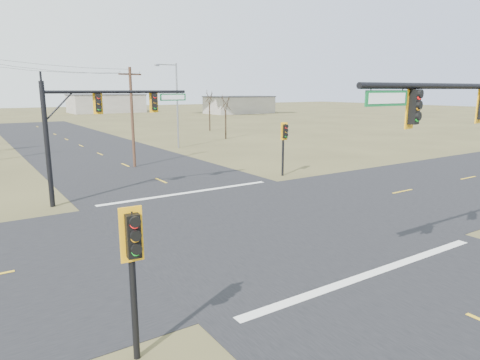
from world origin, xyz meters
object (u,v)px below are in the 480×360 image
object	(u,v)px
mast_arm_far	(99,116)
pedestal_signal_ne	(284,137)
bare_tree_c	(226,102)
bare_tree_d	(209,96)
utility_pole_near	(132,116)
pedestal_signal_sw	(133,249)
streetlight_a	(175,101)

from	to	relation	value
mast_arm_far	pedestal_signal_ne	xyz separation A→B (m)	(13.86, -0.43, -2.04)
bare_tree_c	bare_tree_d	xyz separation A→B (m)	(4.04, 11.56, 0.63)
utility_pole_near	pedestal_signal_sw	bearing A→B (deg)	-109.69
mast_arm_far	utility_pole_near	bearing A→B (deg)	76.85
pedestal_signal_ne	bare_tree_c	size ratio (longest dim) A/B	0.67
utility_pole_near	bare_tree_c	world-z (taller)	utility_pole_near
pedestal_signal_ne	bare_tree_d	world-z (taller)	bare_tree_d
pedestal_signal_ne	pedestal_signal_sw	world-z (taller)	pedestal_signal_ne
bare_tree_c	bare_tree_d	size ratio (longest dim) A/B	0.91
utility_pole_near	streetlight_a	world-z (taller)	streetlight_a
bare_tree_c	streetlight_a	bearing A→B (deg)	-153.20
pedestal_signal_ne	bare_tree_d	bearing A→B (deg)	86.15
pedestal_signal_sw	bare_tree_c	xyz separation A→B (m)	(27.48, 40.54, 1.96)
mast_arm_far	bare_tree_c	size ratio (longest dim) A/B	1.41
pedestal_signal_ne	pedestal_signal_sw	size ratio (longest dim) A/B	1.05
streetlight_a	bare_tree_d	distance (m)	21.37
pedestal_signal_ne	utility_pole_near	distance (m)	13.30
bare_tree_d	bare_tree_c	bearing A→B (deg)	-109.26
mast_arm_far	bare_tree_d	xyz separation A→B (m)	(27.57, 35.50, 0.42)
mast_arm_far	bare_tree_c	xyz separation A→B (m)	(23.53, 23.94, -0.21)
pedestal_signal_sw	bare_tree_c	size ratio (longest dim) A/B	0.64
mast_arm_far	utility_pole_near	xyz separation A→B (m)	(5.51, 9.84, -0.69)
pedestal_signal_sw	bare_tree_c	bearing A→B (deg)	61.13
bare_tree_c	mast_arm_far	bearing A→B (deg)	-134.50
pedestal_signal_sw	bare_tree_c	distance (m)	49.01
pedestal_signal_ne	streetlight_a	world-z (taller)	streetlight_a
mast_arm_far	bare_tree_c	bearing A→B (deg)	61.59
mast_arm_far	pedestal_signal_ne	bearing A→B (deg)	14.33
utility_pole_near	bare_tree_d	size ratio (longest dim) A/B	1.23
mast_arm_far	utility_pole_near	distance (m)	11.30
streetlight_a	bare_tree_c	bearing A→B (deg)	7.83
pedestal_signal_ne	streetlight_a	distance (m)	19.63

